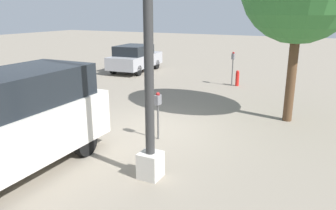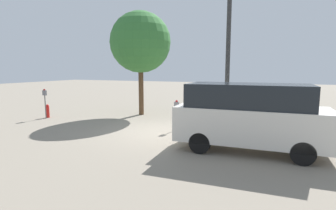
# 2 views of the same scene
# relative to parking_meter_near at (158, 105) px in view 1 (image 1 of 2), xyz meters

# --- Properties ---
(ground_plane) EXTENTS (80.00, 80.00, 0.00)m
(ground_plane) POSITION_rel_parking_meter_near_xyz_m (-0.49, -0.56, -0.96)
(ground_plane) COLOR gray
(parking_meter_near) EXTENTS (0.20, 0.12, 1.30)m
(parking_meter_near) POSITION_rel_parking_meter_near_xyz_m (0.00, 0.00, 0.00)
(parking_meter_near) COLOR #4C4C4C
(parking_meter_near) RESTS_ON ground
(parking_meter_far) EXTENTS (0.20, 0.12, 1.57)m
(parking_meter_far) POSITION_rel_parking_meter_near_xyz_m (-7.35, -0.11, 0.20)
(parking_meter_far) COLOR #4C4C4C
(parking_meter_far) RESTS_ON ground
(lamp_post) EXTENTS (0.44, 0.44, 5.52)m
(lamp_post) POSITION_rel_parking_meter_near_xyz_m (1.95, 0.88, 1.01)
(lamp_post) COLOR beige
(lamp_post) RESTS_ON ground
(parked_van) EXTENTS (4.69, 1.92, 2.16)m
(parked_van) POSITION_rel_parking_meter_near_xyz_m (3.13, -1.81, 0.20)
(parked_van) COLOR beige
(parked_van) RESTS_ON ground
(car_distant) EXTENTS (3.94, 2.04, 1.50)m
(car_distant) POSITION_rel_parking_meter_near_xyz_m (-8.53, -6.15, -0.18)
(car_distant) COLOR #9E9EA3
(car_distant) RESTS_ON ground
(fire_hydrant) EXTENTS (0.16, 0.16, 0.73)m
(fire_hydrant) POSITION_rel_parking_meter_near_xyz_m (-7.45, 0.12, -0.60)
(fire_hydrant) COLOR red
(fire_hydrant) RESTS_ON ground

